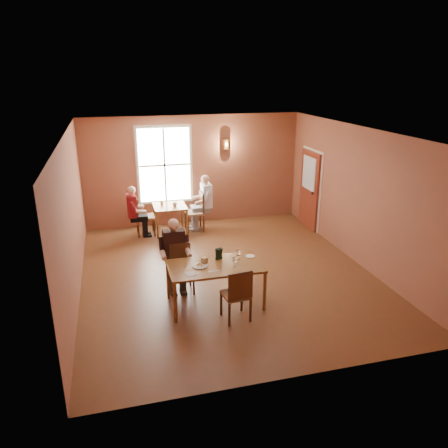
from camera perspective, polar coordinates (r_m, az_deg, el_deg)
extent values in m
cube|color=brown|center=(9.43, 0.31, -6.42)|extent=(6.00, 7.00, 0.01)
cube|color=brown|center=(12.18, -4.00, 7.01)|extent=(6.00, 0.04, 3.00)
cube|color=brown|center=(5.81, 9.45, -7.59)|extent=(6.00, 0.04, 3.00)
cube|color=brown|center=(8.63, -19.27, 0.69)|extent=(0.04, 7.00, 3.00)
cube|color=brown|center=(10.06, 17.10, 3.51)|extent=(0.04, 7.00, 3.00)
cube|color=white|center=(8.56, 0.35, 11.96)|extent=(6.00, 7.00, 0.04)
cube|color=white|center=(11.97, -7.77, 7.64)|extent=(1.36, 0.10, 1.96)
cube|color=maroon|center=(12.09, 11.03, 4.40)|extent=(0.12, 1.04, 2.10)
cylinder|color=brown|center=(12.16, 0.25, 10.39)|extent=(0.16, 0.16, 0.28)
cylinder|color=white|center=(7.87, -3.16, -5.41)|extent=(0.36, 0.36, 0.04)
cube|color=tan|center=(7.93, -2.57, -4.89)|extent=(0.13, 0.12, 0.11)
cube|color=black|center=(8.10, -0.67, -3.92)|extent=(0.14, 0.10, 0.22)
cube|color=#B5B7C8|center=(7.67, -1.26, -6.21)|extent=(0.22, 0.04, 0.00)
cube|color=white|center=(7.60, -4.34, -6.50)|extent=(0.20, 0.20, 0.01)
cylinder|color=white|center=(8.27, 3.43, -4.22)|extent=(0.23, 0.23, 0.01)
imported|color=white|center=(11.51, -6.46, 2.55)|extent=(0.16, 0.16, 0.10)
imported|color=white|center=(11.70, -8.13, 2.77)|extent=(0.14, 0.14, 0.10)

